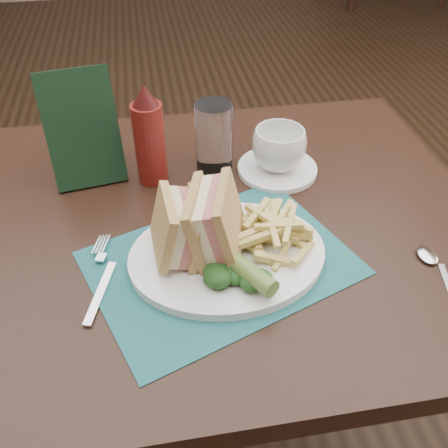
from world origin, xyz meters
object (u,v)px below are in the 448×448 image
object	(u,v)px
sandwich_half_b	(201,220)
coffee_cup	(279,149)
table_main	(220,350)
drinking_glass	(214,137)
check_presenter	(82,129)
placemat	(221,263)
ketchup_bottle	(149,135)
saucer	(277,169)
plate	(227,255)
sandwich_half_a	(164,229)

from	to	relation	value
sandwich_half_b	coffee_cup	world-z (taller)	sandwich_half_b
table_main	drinking_glass	xyz separation A→B (m)	(0.02, 0.15, 0.44)
table_main	check_presenter	bearing A→B (deg)	144.01
placemat	sandwich_half_b	world-z (taller)	sandwich_half_b
check_presenter	table_main	bearing A→B (deg)	-45.43
coffee_cup	check_presenter	bearing A→B (deg)	173.45
sandwich_half_b	ketchup_bottle	bearing A→B (deg)	122.29
table_main	placemat	size ratio (longest dim) A/B	2.38
placemat	saucer	size ratio (longest dim) A/B	2.52
placemat	check_presenter	bearing A→B (deg)	126.96
plate	ketchup_bottle	bearing A→B (deg)	109.56
coffee_cup	ketchup_bottle	size ratio (longest dim) A/B	0.53
placemat	saucer	distance (m)	0.27
placemat	drinking_glass	size ratio (longest dim) A/B	2.91
table_main	placemat	distance (m)	0.39
sandwich_half_b	plate	bearing A→B (deg)	-4.18
coffee_cup	check_presenter	size ratio (longest dim) A/B	0.48
plate	sandwich_half_b	world-z (taller)	sandwich_half_b
saucer	sandwich_half_a	bearing A→B (deg)	-136.72
drinking_glass	sandwich_half_b	bearing A→B (deg)	-102.90
saucer	placemat	bearing A→B (deg)	-122.69
plate	coffee_cup	bearing A→B (deg)	55.56
table_main	ketchup_bottle	world-z (taller)	ketchup_bottle
sandwich_half_b	drinking_glass	bearing A→B (deg)	93.73
sandwich_half_a	ketchup_bottle	bearing A→B (deg)	87.77
sandwich_half_a	coffee_cup	size ratio (longest dim) A/B	1.02
sandwich_half_a	saucer	distance (m)	0.32
plate	ketchup_bottle	size ratio (longest dim) A/B	1.61
ketchup_bottle	check_presenter	distance (m)	0.12
placemat	plate	bearing A→B (deg)	27.86
sandwich_half_b	drinking_glass	world-z (taller)	sandwich_half_b
ketchup_bottle	coffee_cup	bearing A→B (deg)	-3.31
ketchup_bottle	placemat	bearing A→B (deg)	-70.10
sandwich_half_b	saucer	xyz separation A→B (m)	(0.17, 0.21, -0.07)
saucer	coffee_cup	size ratio (longest dim) A/B	1.52
saucer	check_presenter	xyz separation A→B (m)	(-0.35, 0.04, 0.10)
table_main	coffee_cup	size ratio (longest dim) A/B	9.09
check_presenter	sandwich_half_a	bearing A→B (deg)	-73.98
table_main	ketchup_bottle	size ratio (longest dim) A/B	4.84
table_main	placemat	bearing A→B (deg)	-97.81
plate	drinking_glass	size ratio (longest dim) A/B	2.31
sandwich_half_b	saucer	size ratio (longest dim) A/B	0.76
saucer	check_presenter	bearing A→B (deg)	173.45
sandwich_half_a	coffee_cup	distance (m)	0.31
sandwich_half_b	check_presenter	size ratio (longest dim) A/B	0.56
placemat	drinking_glass	xyz separation A→B (m)	(0.03, 0.26, 0.06)
table_main	saucer	size ratio (longest dim) A/B	6.00
saucer	ketchup_bottle	bearing A→B (deg)	176.69
sandwich_half_b	ketchup_bottle	xyz separation A→B (m)	(-0.06, 0.22, 0.02)
plate	table_main	bearing A→B (deg)	84.60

